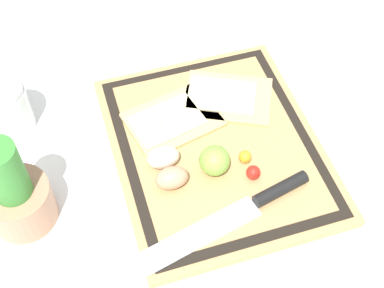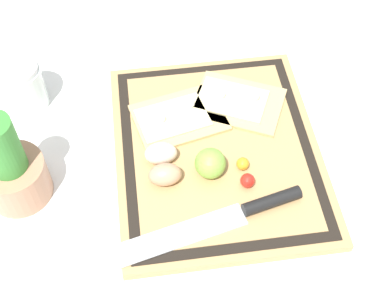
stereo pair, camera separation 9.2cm
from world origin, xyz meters
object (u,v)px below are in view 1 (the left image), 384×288
pizza_slice_near (227,97)px  egg_pink (163,157)px  lime (215,160)px  cherry_tomato_yellow (245,157)px  knife (252,205)px  egg_brown (172,178)px  sauce_jar (8,110)px  pizza_slice_far (172,120)px  cherry_tomato_red (253,173)px  herb_pot (16,195)px

pizza_slice_near → egg_pink: egg_pink is taller
lime → cherry_tomato_yellow: size_ratio=2.38×
pizza_slice_near → cherry_tomato_yellow: bearing=173.1°
knife → egg_brown: bearing=53.8°
egg_brown → sauce_jar: bearing=47.0°
sauce_jar → pizza_slice_far: bearing=-109.0°
lime → cherry_tomato_red: size_ratio=2.14×
herb_pot → pizza_slice_far: bearing=-69.4°
knife → egg_brown: egg_brown is taller
knife → egg_brown: 0.14m
cherry_tomato_red → herb_pot: bearing=82.3°
egg_brown → egg_pink: 0.04m
pizza_slice_far → sauce_jar: (0.10, 0.28, 0.02)m
egg_pink → pizza_slice_far: bearing=-24.1°
pizza_slice_near → pizza_slice_far: bearing=101.3°
pizza_slice_near → herb_pot: herb_pot is taller
sauce_jar → knife: bearing=-131.0°
knife → cherry_tomato_red: bearing=-22.5°
egg_brown → cherry_tomato_yellow: egg_brown is taller
sauce_jar → egg_pink: bearing=-127.2°
egg_pink → cherry_tomato_red: size_ratio=2.27×
cherry_tomato_yellow → knife: bearing=166.4°
pizza_slice_far → cherry_tomato_yellow: (-0.12, -0.10, 0.01)m
pizza_slice_near → herb_pot: (-0.13, 0.40, 0.04)m
knife → pizza_slice_far: bearing=19.4°
pizza_slice_far → cherry_tomato_red: 0.19m
lime → cherry_tomato_red: lime is taller
egg_brown → cherry_tomato_red: (-0.03, -0.13, -0.01)m
egg_brown → cherry_tomato_yellow: bearing=-85.8°
egg_pink → herb_pot: 0.24m
herb_pot → cherry_tomato_red: bearing=-97.7°
pizza_slice_near → cherry_tomato_yellow: size_ratio=8.87×
egg_brown → herb_pot: herb_pot is taller
egg_brown → egg_pink: bearing=3.3°
lime → sauce_jar: sauce_jar is taller
pizza_slice_far → cherry_tomato_red: same height
herb_pot → sauce_jar: (0.20, -0.00, -0.02)m
pizza_slice_far → egg_pink: 0.10m
cherry_tomato_red → sauce_jar: bearing=56.2°
cherry_tomato_yellow → sauce_jar: size_ratio=0.23×
pizza_slice_near → cherry_tomato_yellow: pizza_slice_near is taller
pizza_slice_far → cherry_tomato_yellow: pizza_slice_far is taller
egg_pink → cherry_tomato_red: 0.15m
pizza_slice_near → egg_brown: (-0.15, 0.15, 0.01)m
lime → knife: bearing=-158.8°
pizza_slice_far → cherry_tomato_yellow: 0.16m
egg_brown → lime: (0.01, -0.08, 0.01)m
cherry_tomato_red → sauce_jar: 0.46m
pizza_slice_near → lime: lime is taller
egg_brown → lime: 0.08m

